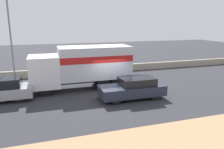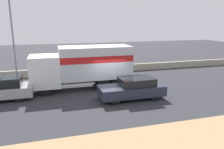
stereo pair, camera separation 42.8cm
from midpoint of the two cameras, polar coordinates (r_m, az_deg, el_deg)
ground_plane at (r=16.09m, az=1.47°, el=-5.59°), size 80.00×80.00×0.00m
stone_wall_backdrop at (r=23.03m, az=-4.15°, el=1.27°), size 60.00×0.35×0.72m
street_lamp at (r=21.11m, az=-24.10°, el=10.58°), size 0.56×0.28×8.05m
box_truck at (r=17.52m, az=-6.58°, el=2.62°), size 7.87×2.45×3.40m
car_hatchback at (r=15.42m, az=6.22°, el=-3.59°), size 4.57×1.83×1.51m
car_sedan_second at (r=16.84m, az=-26.66°, el=-3.40°), size 4.58×1.83×1.60m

